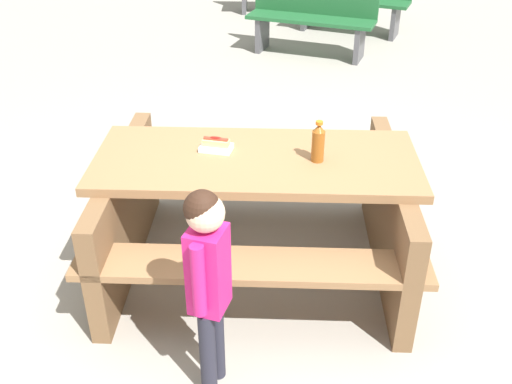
# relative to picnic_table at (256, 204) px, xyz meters

# --- Properties ---
(ground_plane) EXTENTS (30.00, 30.00, 0.00)m
(ground_plane) POSITION_rel_picnic_table_xyz_m (0.00, 0.00, -0.44)
(ground_plane) COLOR gray
(ground_plane) RESTS_ON ground
(picnic_table) EXTENTS (1.99, 1.66, 0.75)m
(picnic_table) POSITION_rel_picnic_table_xyz_m (0.00, 0.00, 0.00)
(picnic_table) COLOR olive
(picnic_table) RESTS_ON ground
(soda_bottle) EXTENTS (0.07, 0.07, 0.24)m
(soda_bottle) POSITION_rel_picnic_table_xyz_m (-0.33, 0.08, 0.41)
(soda_bottle) COLOR brown
(soda_bottle) RESTS_ON picnic_table
(hotdog_tray) EXTENTS (0.21, 0.16, 0.08)m
(hotdog_tray) POSITION_rel_picnic_table_xyz_m (0.21, -0.11, 0.34)
(hotdog_tray) COLOR white
(hotdog_tray) RESTS_ON picnic_table
(child_in_coat) EXTENTS (0.21, 0.25, 1.08)m
(child_in_coat) POSITION_rel_picnic_table_xyz_m (0.31, 0.89, 0.25)
(child_in_coat) COLOR #262633
(child_in_coat) RESTS_ON ground
(park_bench_near) EXTENTS (1.52, 1.04, 0.85)m
(park_bench_near) POSITION_rel_picnic_table_xyz_m (-1.12, -4.04, 0.00)
(park_bench_near) COLOR #1E592D
(park_bench_near) RESTS_ON ground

